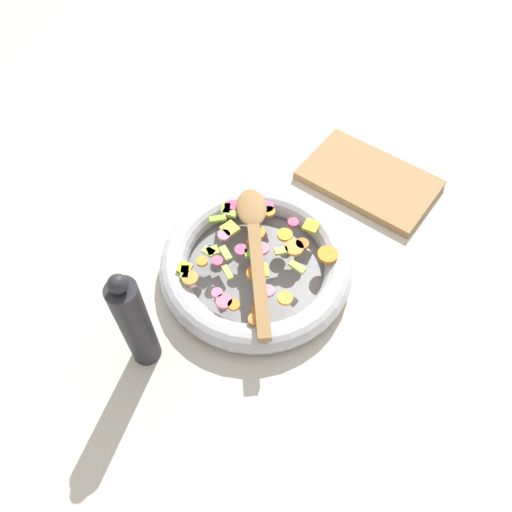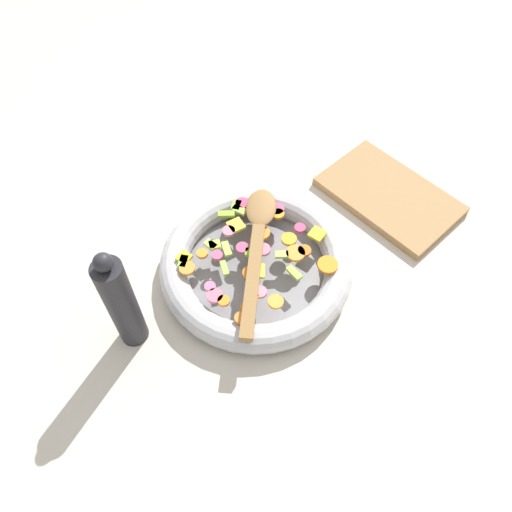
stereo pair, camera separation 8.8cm
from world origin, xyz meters
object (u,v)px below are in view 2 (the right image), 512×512
wooden_spoon (257,241)px  pepper_mill (121,303)px  skillet (256,265)px  cutting_board (389,196)px

wooden_spoon → pepper_mill: bearing=-97.2°
skillet → pepper_mill: bearing=-101.4°
cutting_board → pepper_mill: bearing=-100.5°
wooden_spoon → pepper_mill: 0.26m
skillet → pepper_mill: (-0.05, -0.24, 0.09)m
skillet → wooden_spoon: (-0.02, 0.02, 0.04)m
skillet → pepper_mill: size_ratio=1.50×
wooden_spoon → cutting_board: wooden_spoon is taller
wooden_spoon → skillet: bearing=-48.4°
skillet → pepper_mill: pepper_mill is taller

